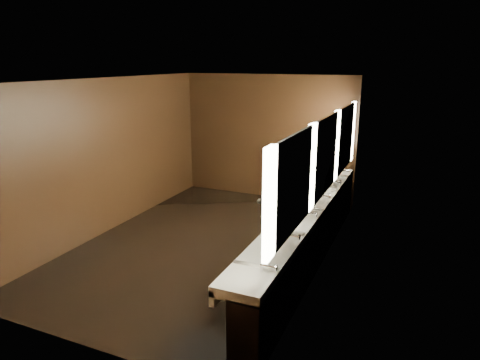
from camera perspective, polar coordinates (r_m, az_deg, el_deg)
name	(u,v)px	position (r m, az deg, el deg)	size (l,w,h in m)	color
floor	(207,244)	(7.56, -4.38, -8.49)	(6.00, 6.00, 0.00)	black
ceiling	(204,79)	(6.91, -4.87, 13.21)	(4.00, 6.00, 0.02)	#2D2D2B
wall_back	(267,137)	(9.80, 3.67, 5.71)	(4.00, 0.02, 2.80)	black
wall_front	(70,229)	(4.80, -21.73, -6.14)	(4.00, 0.02, 2.80)	black
wall_left	(109,156)	(8.22, -17.04, 3.11)	(0.02, 6.00, 2.80)	black
wall_right	(325,179)	(6.44, 11.32, 0.14)	(0.02, 6.00, 2.80)	black
sink_counter	(309,234)	(6.77, 9.19, -7.06)	(0.55, 5.40, 1.01)	black
mirror_band	(325,156)	(6.36, 11.31, 3.20)	(0.06, 5.03, 1.15)	white
person	(271,208)	(6.62, 4.11, -3.76)	(0.65, 0.43, 1.79)	#86ACC7
trash_bin	(279,267)	(6.24, 5.25, -11.49)	(0.32, 0.32, 0.50)	black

